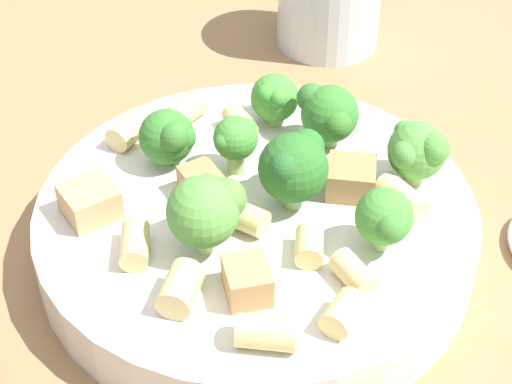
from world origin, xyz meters
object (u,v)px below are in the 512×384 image
Objects in this scene: chicken_chunk_1 at (90,202)px; broccoli_floret_6 at (417,150)px; rigatoni_5 at (240,123)px; rigatoni_3 at (135,245)px; rigatoni_7 at (130,129)px; rigatoni_10 at (343,313)px; pasta_bowl at (256,224)px; rigatoni_9 at (186,111)px; chicken_chunk_2 at (201,184)px; rigatoni_6 at (245,217)px; broccoli_floret_4 at (328,114)px; broccoli_floret_0 at (208,208)px; broccoli_floret_1 at (168,136)px; broccoli_floret_2 at (236,139)px; broccoli_floret_5 at (384,221)px; rigatoni_1 at (354,274)px; chicken_chunk_0 at (351,178)px; rigatoni_2 at (401,199)px; rigatoni_8 at (266,333)px; broccoli_floret_7 at (275,97)px; rigatoni_4 at (187,291)px; chicken_chunk_3 at (247,281)px; rigatoni_0 at (309,246)px.

broccoli_floret_6 is at bearing 36.07° from chicken_chunk_1.
rigatoni_3 is at bearing -89.03° from rigatoni_5.
rigatoni_10 is at bearing -24.04° from rigatoni_7.
pasta_bowl is 10.08× the size of rigatoni_9.
rigatoni_6 is at bearing -19.74° from chicken_chunk_2.
broccoli_floret_6 is (0.06, -0.01, 0.00)m from broccoli_floret_4.
broccoli_floret_6 reaches higher than pasta_bowl.
broccoli_floret_0 is 2.01× the size of rigatoni_5.
broccoli_floret_2 reaches higher than broccoli_floret_1.
pasta_bowl is 0.09m from rigatoni_9.
broccoli_floret_2 is (-0.02, 0.06, -0.00)m from broccoli_floret_0.
broccoli_floret_6 is at bearing 93.75° from broccoli_floret_5.
rigatoni_1 is (0.09, -0.05, -0.02)m from broccoli_floret_2.
broccoli_floret_5 is 1.53× the size of rigatoni_1.
pasta_bowl is at bearing -9.92° from broccoli_floret_1.
broccoli_floret_5 reaches higher than chicken_chunk_0.
rigatoni_2 is at bearing 93.50° from broccoli_floret_5.
chicken_chunk_0 is (-0.03, 0.04, -0.01)m from broccoli_floret_5.
rigatoni_8 is at bearing -98.31° from broccoli_floret_6.
rigatoni_6 is (0.00, -0.02, 0.02)m from pasta_bowl.
broccoli_floret_4 reaches higher than broccoli_floret_7.
rigatoni_7 is 1.01× the size of chicken_chunk_1.
rigatoni_3 is 1.19× the size of chicken_chunk_2.
broccoli_floret_7 is at bearing 39.59° from rigatoni_7.
rigatoni_10 is at bearing -52.59° from broccoli_floret_7.
rigatoni_10 is 0.78× the size of chicken_chunk_1.
rigatoni_9 is at bearing 138.17° from rigatoni_6.
rigatoni_4 is at bearing -54.02° from broccoli_floret_1.
rigatoni_5 is (-0.04, 0.13, -0.00)m from rigatoni_4.
broccoli_floret_0 reaches higher than chicken_chunk_2.
broccoli_floret_6 is 0.11m from rigatoni_5.
rigatoni_2 is 0.10m from chicken_chunk_3.
pasta_bowl is 11.43× the size of rigatoni_10.
broccoli_floret_4 is 0.11m from rigatoni_1.
broccoli_floret_5 is at bearing 24.55° from broccoli_floret_0.
rigatoni_2 is 0.12m from rigatoni_8.
broccoli_floret_6 is 1.40× the size of chicken_chunk_1.
chicken_chunk_0 reaches higher than rigatoni_9.
chicken_chunk_0 is at bearing -140.69° from broccoli_floret_6.
chicken_chunk_0 is at bearing 91.05° from rigatoni_0.
rigatoni_5 is at bearing 119.64° from chicken_chunk_3.
broccoli_floret_2 is 1.29× the size of rigatoni_8.
rigatoni_7 is (-0.10, 0.04, 0.00)m from rigatoni_6.
chicken_chunk_2 is (-0.00, -0.08, -0.01)m from broccoli_floret_7.
rigatoni_6 is at bearing 20.05° from chicken_chunk_1.
rigatoni_0 is 0.03m from rigatoni_1.
broccoli_floret_6 is 0.12m from rigatoni_10.
rigatoni_3 and rigatoni_5 have the same top height.
rigatoni_6 is (-0.01, -0.09, -0.01)m from broccoli_floret_4.
broccoli_floret_4 is at bearing 69.34° from rigatoni_3.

